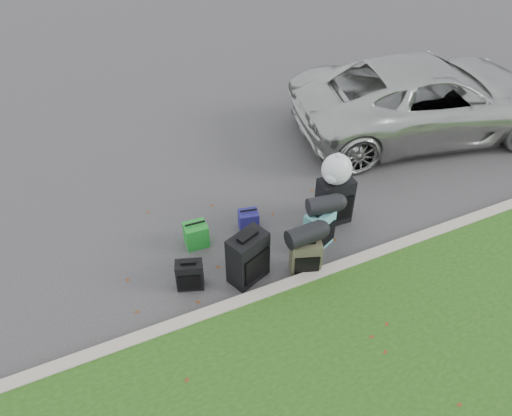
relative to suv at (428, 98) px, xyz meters
name	(u,v)px	position (x,y,z in m)	size (l,w,h in m)	color
ground	(267,241)	(-4.20, -1.61, -0.72)	(120.00, 120.00, 0.00)	#383535
curb	(298,283)	(-4.20, -2.61, -0.65)	(120.00, 0.18, 0.15)	#9E937F
suv	(428,98)	(0.00, 0.00, 0.00)	(2.40, 5.21, 1.45)	#B7B7B2
suitcase_small_black	(190,275)	(-5.56, -1.98, -0.49)	(0.37, 0.20, 0.46)	black
suitcase_large_black_left	(248,258)	(-4.76, -2.16, -0.33)	(0.55, 0.33, 0.79)	black
suitcase_olive	(306,257)	(-3.98, -2.39, -0.43)	(0.42, 0.26, 0.58)	#393725
suitcase_teal	(319,229)	(-3.54, -2.00, -0.40)	(0.46, 0.27, 0.65)	teal
suitcase_large_black_right	(334,201)	(-3.04, -1.61, -0.32)	(0.53, 0.32, 0.80)	black
tote_green	(196,235)	(-5.20, -1.23, -0.53)	(0.34, 0.27, 0.39)	#1C7F25
tote_navy	(249,220)	(-4.34, -1.22, -0.56)	(0.30, 0.24, 0.32)	navy
duffel_left	(305,235)	(-4.00, -2.37, -0.01)	(0.27, 0.27, 0.51)	black
duffel_right	(323,205)	(-3.50, -2.00, 0.06)	(0.26, 0.26, 0.47)	black
trash_bag	(337,169)	(-3.08, -1.62, 0.31)	(0.46, 0.46, 0.46)	silver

